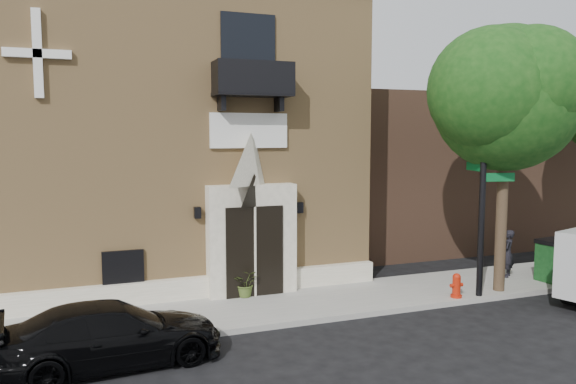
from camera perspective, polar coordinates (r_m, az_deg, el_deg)
name	(u,v)px	position (r m, az deg, el deg)	size (l,w,h in m)	color
ground	(322,324)	(14.67, 3.44, -13.20)	(120.00, 120.00, 0.00)	black
sidewalk	(332,300)	(16.34, 4.50, -10.92)	(42.00, 3.00, 0.15)	gray
church	(156,139)	(20.77, -13.29, 5.28)	(12.20, 11.01, 9.30)	tan
neighbour_building	(476,168)	(28.00, 18.52, 2.30)	(18.00, 8.00, 6.40)	brown
street_tree_left	(509,97)	(17.53, 21.57, 8.99)	(4.97, 4.38, 7.77)	#38281C
black_sedan	(112,334)	(12.53, -17.46, -13.63)	(1.85, 4.56, 1.32)	black
street_sign	(483,181)	(16.83, 19.22, 1.11)	(1.04, 1.16, 6.63)	black
fire_hydrant	(456,285)	(16.92, 16.74, -9.08)	(0.40, 0.32, 0.70)	#AB1D0A
dumpster	(570,259)	(20.15, 26.74, -6.12)	(2.16, 1.39, 1.33)	#0E3514
planter	(246,283)	(16.32, -4.30, -9.21)	(0.72, 0.62, 0.80)	#475B24
pedestrian_near	(508,254)	(19.73, 21.43, -5.84)	(0.56, 0.37, 1.55)	black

